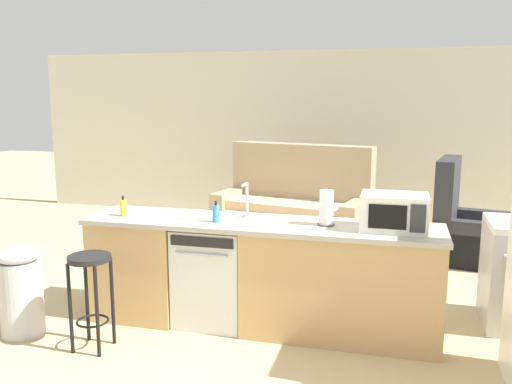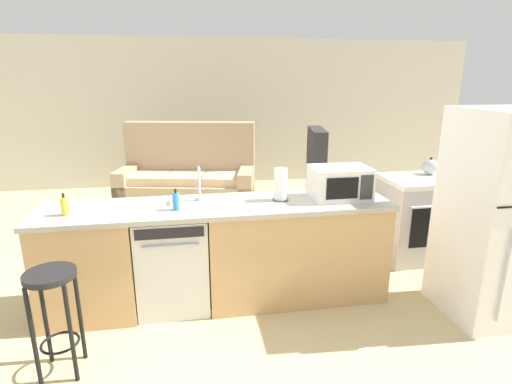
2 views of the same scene
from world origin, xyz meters
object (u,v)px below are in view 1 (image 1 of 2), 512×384
(microwave, at_px, (394,212))
(paper_towel_roll, at_px, (326,208))
(couch, at_px, (294,210))
(dishwasher, at_px, (214,274))
(bar_stool, at_px, (90,282))
(trash_bin, at_px, (21,290))
(dish_soap_bottle, at_px, (123,208))
(soap_bottle, at_px, (216,213))
(armchair, at_px, (463,231))

(microwave, relative_size, paper_towel_roll, 1.77)
(couch, bearing_deg, dishwasher, -93.08)
(bar_stool, bearing_deg, trash_bin, 173.36)
(dishwasher, height_order, microwave, microwave)
(dish_soap_bottle, height_order, trash_bin, dish_soap_bottle)
(dishwasher, bearing_deg, couch, 86.92)
(bar_stool, distance_m, couch, 3.70)
(soap_bottle, xyz_separation_m, couch, (0.10, 2.95, -0.58))
(dishwasher, xyz_separation_m, trash_bin, (-1.42, -0.65, -0.04))
(paper_towel_roll, distance_m, bar_stool, 1.90)
(armchair, bearing_deg, soap_bottle, -131.21)
(dishwasher, height_order, soap_bottle, soap_bottle)
(bar_stool, xyz_separation_m, couch, (0.89, 3.58, -0.14))
(dishwasher, relative_size, trash_bin, 1.14)
(bar_stool, distance_m, armchair, 4.34)
(soap_bottle, bearing_deg, armchair, 48.79)
(trash_bin, bearing_deg, paper_towel_roll, 15.94)
(dish_soap_bottle, bearing_deg, trash_bin, -138.19)
(dishwasher, bearing_deg, dish_soap_bottle, -174.05)
(couch, bearing_deg, dish_soap_bottle, -107.76)
(bar_stool, bearing_deg, couch, 76.12)
(soap_bottle, xyz_separation_m, dish_soap_bottle, (-0.84, 0.01, 0.00))
(dish_soap_bottle, relative_size, armchair, 0.15)
(dish_soap_bottle, xyz_separation_m, bar_stool, (0.05, -0.65, -0.44))
(dishwasher, xyz_separation_m, couch, (0.15, 2.85, -0.03))
(dishwasher, distance_m, couch, 2.86)
(soap_bottle, distance_m, trash_bin, 1.69)
(soap_bottle, height_order, armchair, armchair)
(paper_towel_roll, bearing_deg, microwave, -2.74)
(armchair, bearing_deg, couch, 168.11)
(couch, bearing_deg, trash_bin, -114.22)
(dishwasher, relative_size, paper_towel_roll, 2.98)
(trash_bin, height_order, couch, couch)
(microwave, relative_size, couch, 0.23)
(dishwasher, xyz_separation_m, armchair, (2.25, 2.41, -0.07))
(dishwasher, relative_size, couch, 0.39)
(microwave, distance_m, couch, 3.21)
(dishwasher, height_order, bar_stool, dishwasher)
(paper_towel_roll, bearing_deg, couch, 105.50)
(dishwasher, relative_size, microwave, 1.68)
(paper_towel_roll, xyz_separation_m, trash_bin, (-2.36, -0.67, -0.66))
(trash_bin, bearing_deg, soap_bottle, 20.55)
(dishwasher, relative_size, dish_soap_bottle, 4.77)
(dishwasher, distance_m, dish_soap_bottle, 0.96)
(paper_towel_roll, height_order, soap_bottle, paper_towel_roll)
(bar_stool, bearing_deg, microwave, 18.41)
(dishwasher, distance_m, soap_bottle, 0.56)
(paper_towel_roll, distance_m, couch, 3.01)
(paper_towel_roll, height_order, armchair, armchair)
(microwave, height_order, dish_soap_bottle, microwave)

